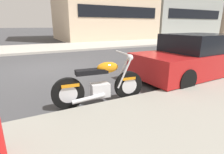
# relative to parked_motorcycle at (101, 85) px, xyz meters

# --- Properties ---
(ground_plane) EXTENTS (260.00, 260.00, 0.00)m
(ground_plane) POSITION_rel_parked_motorcycle_xyz_m (-0.57, 4.06, -0.44)
(ground_plane) COLOR #3D3D3F
(sidewalk_far_curb) EXTENTS (120.00, 5.00, 0.14)m
(sidewalk_far_curb) POSITION_rel_parked_motorcycle_xyz_m (11.43, 10.74, -0.37)
(sidewalk_far_curb) COLOR #ADA89E
(sidewalk_far_curb) RESTS_ON ground
(parking_stall_stripe) EXTENTS (0.12, 2.20, 0.01)m
(parking_stall_stripe) POSITION_rel_parked_motorcycle_xyz_m (-0.57, 0.48, -0.44)
(parking_stall_stripe) COLOR silver
(parking_stall_stripe) RESTS_ON ground
(parked_motorcycle) EXTENTS (2.07, 0.62, 1.14)m
(parked_motorcycle) POSITION_rel_parked_motorcycle_xyz_m (0.00, 0.00, 0.00)
(parked_motorcycle) COLOR black
(parked_motorcycle) RESTS_ON ground
(parked_car_across_street) EXTENTS (4.41, 1.95, 1.43)m
(parked_car_across_street) POSITION_rel_parked_motorcycle_xyz_m (3.68, 0.52, 0.22)
(parked_car_across_street) COLOR #AD1919
(parked_car_across_street) RESTS_ON ground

